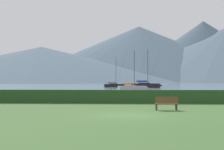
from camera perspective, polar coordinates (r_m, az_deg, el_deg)
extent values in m
plane|color=#3D602D|center=(20.32, 2.61, -6.74)|extent=(1000.00, 1000.00, 0.00)
cube|color=slate|center=(157.23, 3.21, -1.67)|extent=(320.00, 246.00, 0.00)
cube|color=#284C23|center=(31.25, 2.85, -3.59)|extent=(80.00, 1.20, 1.21)
cube|color=black|center=(105.52, 0.38, -1.77)|extent=(6.49, 3.51, 0.97)
cone|color=black|center=(106.24, 2.25, -1.77)|extent=(1.22, 1.05, 0.82)
cube|color=black|center=(105.45, 0.19, -1.58)|extent=(2.57, 1.98, 0.62)
cylinder|color=#333338|center=(105.65, 0.66, 0.65)|extent=(0.12, 0.12, 8.84)
cylinder|color=#333338|center=(105.36, -0.08, -1.22)|extent=(2.72, 0.76, 0.11)
cylinder|color=gray|center=(105.36, -0.08, -1.22)|extent=(2.38, 0.93, 0.39)
cylinder|color=#333338|center=(105.93, 1.43, 0.53)|extent=(2.85, 0.72, 8.41)
cube|color=#9E9EA3|center=(71.24, 3.36, -2.21)|extent=(6.09, 3.46, 0.91)
cone|color=#9E9EA3|center=(72.20, 5.88, -2.19)|extent=(1.16, 1.01, 0.77)
cube|color=gray|center=(71.14, 3.10, -1.94)|extent=(2.44, 1.91, 0.58)
cylinder|color=#333338|center=(71.40, 3.74, 1.01)|extent=(0.12, 0.12, 7.92)
cylinder|color=#333338|center=(71.01, 2.74, -1.45)|extent=(2.53, 0.80, 0.10)
cylinder|color=orange|center=(71.01, 2.74, -1.45)|extent=(2.22, 0.94, 0.36)
cylinder|color=#333338|center=(71.78, 4.78, 0.84)|extent=(2.65, 0.76, 7.53)
cube|color=black|center=(96.71, 5.62, -1.77)|extent=(8.13, 4.36, 1.21)
cone|color=black|center=(97.99, 8.11, -1.76)|extent=(1.53, 1.31, 1.03)
cube|color=black|center=(96.58, 5.37, -1.51)|extent=(3.22, 2.47, 0.77)
cylinder|color=#333338|center=(96.95, 6.00, 1.31)|extent=(0.15, 0.15, 10.33)
cylinder|color=#333338|center=(96.41, 5.01, -1.02)|extent=(3.41, 0.93, 0.13)
cylinder|color=#2847A3|center=(96.41, 5.01, -1.02)|extent=(2.99, 1.15, 0.49)
cylinder|color=#333338|center=(97.46, 7.03, 1.15)|extent=(3.58, 0.88, 9.82)
cube|color=brown|center=(23.97, 9.06, -4.76)|extent=(1.57, 0.57, 0.06)
cube|color=brown|center=(23.77, 9.14, -4.13)|extent=(1.55, 0.25, 0.45)
cylinder|color=#333338|center=(24.28, 10.60, -5.24)|extent=(0.08, 0.08, 0.45)
cylinder|color=#333338|center=(24.04, 7.36, -5.29)|extent=(0.08, 0.08, 0.45)
cylinder|color=#333338|center=(23.96, 10.76, -5.30)|extent=(0.08, 0.08, 0.45)
cylinder|color=#333338|center=(23.71, 7.48, -5.35)|extent=(0.08, 0.08, 0.45)
cone|color=#425666|center=(425.27, 4.52, 3.47)|extent=(317.49, 317.49, 69.19)
cone|color=#425666|center=(420.05, 15.00, 3.79)|extent=(209.31, 209.31, 72.63)
cone|color=#425666|center=(354.32, -11.68, 1.70)|extent=(299.17, 299.17, 36.29)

